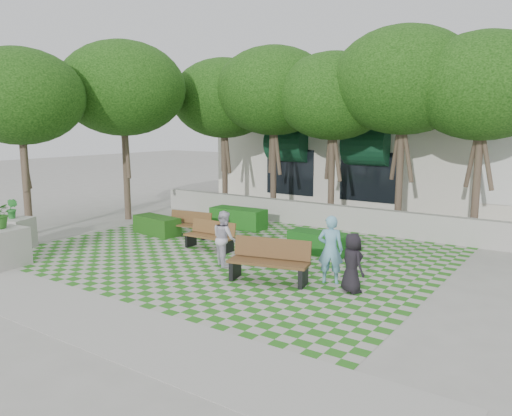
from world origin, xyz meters
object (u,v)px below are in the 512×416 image
Objects in this scene: hedge_midleft at (238,218)px; person_white at (225,238)px; bench_east at (269,261)px; hedge_west at (157,225)px; person_dark at (352,263)px; bench_mid at (210,236)px; person_blue at (331,250)px; bench_west at (189,225)px; hedge_midright at (319,243)px; planter_front at (2,239)px; planter_back at (14,232)px.

person_white is at bearing -57.51° from hedge_midleft.
bench_east is 1.90m from person_white.
bench_east is 6.69m from hedge_west.
person_dark reaches higher than hedge_west.
person_blue is (4.64, -0.95, 0.43)m from bench_mid.
person_blue is 0.80m from person_dark.
bench_west is 7.49m from person_dark.
hedge_midleft is at bearing -54.60° from person_blue.
person_blue is at bearing 7.96° from person_dark.
bench_west is 0.94× the size of hedge_midright.
person_dark is at bearing 21.51° from planter_front.
person_white reaches higher than hedge_midleft.
planter_back reaches higher than person_dark.
bench_west is at bearing -0.92° from person_white.
person_white is (-1.82, 0.50, 0.26)m from bench_east.
bench_east is 1.12× the size of planter_front.
planter_back reaches higher than bench_west.
bench_mid is 4.76m from person_blue.
person_blue is (8.13, 3.81, 0.08)m from planter_front.
bench_mid is 0.98× the size of bench_west.
planter_front is (-3.49, -4.76, 0.35)m from bench_mid.
planter_back is at bearing 43.65° from person_dark.
person_white is (2.77, -4.35, 0.40)m from hedge_midleft.
person_white is at bearing -39.41° from bench_mid.
planter_back is (-8.22, -4.97, 0.21)m from hedge_midright.
hedge_midright is (-0.29, 3.20, -0.19)m from bench_east.
person_dark reaches higher than hedge_midleft.
planter_front reaches higher than planter_back.
hedge_midleft is at bearing 110.41° from bench_mid.
hedge_west is 4.83m from person_white.
person_dark is at bearing -50.11° from hedge_midright.
bench_mid is 3.02m from hedge_west.
person_blue is 1.21× the size of person_dark.
bench_west is at bearing -173.27° from hedge_midright.
person_white is (1.51, -1.19, 0.35)m from bench_mid.
bench_mid is at bearing 18.61° from person_dark.
hedge_midleft is 1.38× the size of person_white.
person_white is (3.29, -2.13, 0.35)m from bench_west.
person_blue is at bearing -12.83° from bench_mid.
person_blue reaches higher than person_dark.
hedge_midleft is 7.20m from person_blue.
person_blue reaches higher than bench_west.
person_blue is at bearing 14.33° from planter_back.
bench_mid is at bearing 33.70° from planter_back.
planter_back is (-1.69, 1.30, -0.24)m from planter_front.
person_white reaches higher than bench_west.
hedge_west is 4.60m from planter_back.
planter_front is at bearing 67.54° from person_white.
person_white reaches higher than bench_mid.
bench_west is 0.93× the size of hedge_west.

